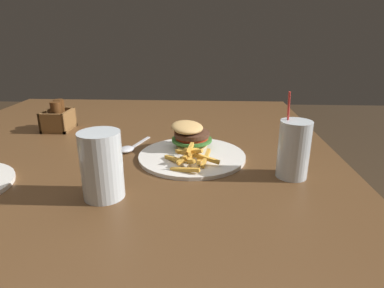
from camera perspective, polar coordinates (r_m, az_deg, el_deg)
name	(u,v)px	position (r m, az deg, el deg)	size (l,w,h in m)	color
dining_table	(110,183)	(0.95, -14.44, -6.74)	(1.58, 1.30, 0.72)	brown
meal_plate_near	(191,146)	(0.91, -0.16, -0.44)	(0.30, 0.30, 0.09)	white
beer_glass	(102,167)	(0.69, -15.72, -3.92)	(0.09, 0.09, 0.14)	silver
juice_glass	(294,151)	(0.80, 17.60, -1.17)	(0.07, 0.07, 0.21)	silver
spoon	(128,149)	(0.96, -11.36, -0.81)	(0.17, 0.08, 0.01)	silver
condiment_caddy	(58,119)	(1.23, -22.65, 4.13)	(0.11, 0.09, 0.10)	brown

